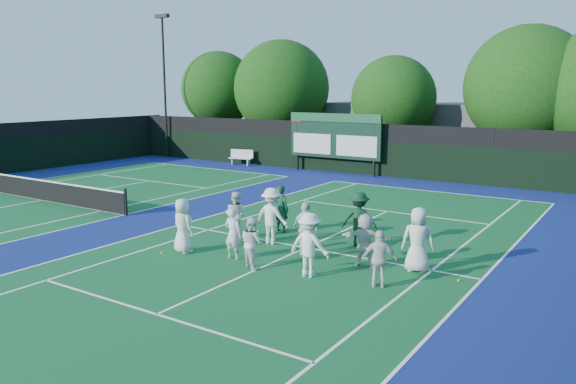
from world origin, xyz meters
The scene contains 32 objects.
ground centered at (0.00, 0.00, 0.00)m, with size 120.00×120.00×0.00m, color #1E3B10.
court_apron centered at (-6.00, 1.00, 0.00)m, with size 34.00×32.00×0.01m, color navy.
near_court centered at (0.00, 1.00, 0.01)m, with size 11.05×23.85×0.01m.
left_court centered at (-14.00, 1.00, 0.01)m, with size 11.05×23.85×0.01m.
back_fence centered at (-6.00, 16.00, 1.36)m, with size 34.00×0.08×3.00m.
scoreboard centered at (-7.01, 15.59, 2.19)m, with size 6.00×0.21×3.55m.
clubhouse centered at (-2.00, 24.00, 2.00)m, with size 18.00×6.00×4.00m, color #535358.
light_pole_left centered at (-21.00, 15.70, 6.30)m, with size 1.20×0.30×10.12m.
tennis_net centered at (-14.00, 1.00, 0.49)m, with size 11.30×0.10×1.10m.
bench centered at (-13.85, 15.37, 0.55)m, with size 1.66×0.79×1.02m.
tree_a centered at (-19.01, 19.58, 4.80)m, with size 5.62×5.62×7.76m.
tree_b centered at (-13.27, 19.58, 4.81)m, with size 6.71×6.71×8.34m.
tree_c centered at (-4.84, 19.58, 4.25)m, with size 5.26×5.26×7.02m.
tree_d centered at (2.91, 19.58, 4.88)m, with size 6.71×6.71×8.41m.
tennis_ball_0 centered at (-3.36, -1.98, 0.03)m, with size 0.07×0.07×0.07m, color #D1DA19.
tennis_ball_1 centered at (2.75, 1.21, 0.03)m, with size 0.07×0.07×0.07m, color #D1DA19.
tennis_ball_2 centered at (5.01, 0.52, 0.03)m, with size 0.07×0.07×0.07m, color #D1DA19.
tennis_ball_3 centered at (-2.44, 1.75, 0.03)m, with size 0.07×0.07×0.07m, color #D1DA19.
tennis_ball_4 centered at (1.30, 2.10, 0.03)m, with size 0.07×0.07×0.07m, color #D1DA19.
tennis_ball_5 centered at (3.34, 1.97, 0.03)m, with size 0.07×0.07×0.07m, color #D1DA19.
player_front_0 centered at (-2.93, -1.48, 0.85)m, with size 0.83×0.54×1.70m, color silver.
player_front_1 centered at (-1.21, -1.16, 0.77)m, with size 0.56×0.37×1.55m, color silver.
player_front_2 centered at (-0.24, -1.51, 0.73)m, with size 0.71×0.55×1.45m, color white.
player_front_3 centered at (1.50, -1.27, 0.88)m, with size 1.13×0.65×1.76m, color white.
player_front_4 centered at (3.43, -1.02, 0.75)m, with size 0.88×0.37×1.50m, color silver.
player_back_0 centered at (-2.63, 0.75, 0.80)m, with size 0.78×0.61×1.60m, color white.
player_back_1 centered at (-1.19, 0.81, 0.93)m, with size 1.20×0.69×1.85m, color white.
player_back_2 centered at (0.41, 0.31, 0.83)m, with size 0.97×0.40×1.66m, color silver.
player_back_3 centered at (2.38, 0.32, 0.78)m, with size 1.45×0.46×1.56m, color silver.
player_back_4 centered at (3.78, 0.72, 0.91)m, with size 0.89×0.58×1.82m, color silver.
coach_left centered at (-1.80, 2.27, 0.84)m, with size 0.61×0.40×1.68m, color #103B24.
coach_right centered at (1.30, 2.11, 0.89)m, with size 1.15×0.66×1.77m, color #0D331F.
Camera 1 is at (8.99, -13.68, 5.01)m, focal length 35.00 mm.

